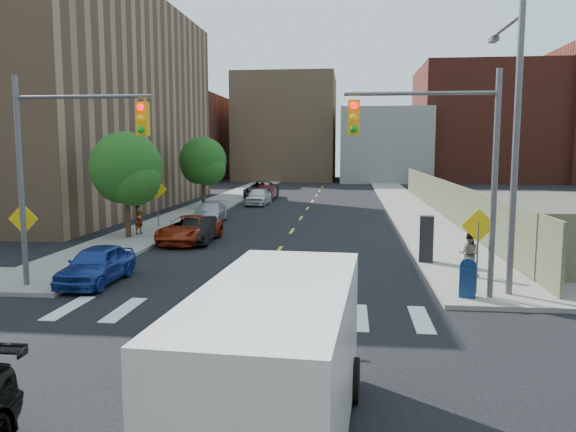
% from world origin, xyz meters
% --- Properties ---
extents(ground, '(160.00, 160.00, 0.00)m').
position_xyz_m(ground, '(0.00, 0.00, 0.00)').
color(ground, black).
rests_on(ground, ground).
extents(sidewalk_nw, '(3.50, 73.00, 0.15)m').
position_xyz_m(sidewalk_nw, '(-7.75, 41.50, 0.07)').
color(sidewalk_nw, gray).
rests_on(sidewalk_nw, ground).
extents(sidewalk_ne, '(3.50, 73.00, 0.15)m').
position_xyz_m(sidewalk_ne, '(7.75, 41.50, 0.07)').
color(sidewalk_ne, gray).
rests_on(sidewalk_ne, ground).
extents(fence_north, '(0.12, 44.00, 2.50)m').
position_xyz_m(fence_north, '(9.60, 28.00, 1.25)').
color(fence_north, '#6C6F4D').
rests_on(fence_north, ground).
extents(building_nw, '(22.00, 30.00, 16.00)m').
position_xyz_m(building_nw, '(-22.00, 30.00, 8.00)').
color(building_nw, '#8C6B4C').
rests_on(building_nw, ground).
extents(bg_bldg_west, '(14.00, 18.00, 12.00)m').
position_xyz_m(bg_bldg_west, '(-22.00, 70.00, 6.00)').
color(bg_bldg_west, '#592319').
rests_on(bg_bldg_west, ground).
extents(bg_bldg_midwest, '(14.00, 16.00, 15.00)m').
position_xyz_m(bg_bldg_midwest, '(-6.00, 72.00, 7.50)').
color(bg_bldg_midwest, '#8C6B4C').
rests_on(bg_bldg_midwest, ground).
extents(bg_bldg_center, '(12.00, 16.00, 10.00)m').
position_xyz_m(bg_bldg_center, '(8.00, 70.00, 5.00)').
color(bg_bldg_center, gray).
rests_on(bg_bldg_center, ground).
extents(bg_bldg_east, '(18.00, 18.00, 16.00)m').
position_xyz_m(bg_bldg_east, '(22.00, 72.00, 8.00)').
color(bg_bldg_east, '#592319').
rests_on(bg_bldg_east, ground).
extents(signal_nw, '(4.59, 0.30, 7.00)m').
position_xyz_m(signal_nw, '(-5.98, 6.00, 4.53)').
color(signal_nw, '#59595E').
rests_on(signal_nw, ground).
extents(signal_ne, '(4.59, 0.30, 7.00)m').
position_xyz_m(signal_ne, '(5.98, 6.00, 4.53)').
color(signal_ne, '#59595E').
rests_on(signal_ne, ground).
extents(streetlight_ne, '(0.25, 3.70, 9.00)m').
position_xyz_m(streetlight_ne, '(8.20, 6.90, 5.22)').
color(streetlight_ne, '#59595E').
rests_on(streetlight_ne, ground).
extents(warn_sign_nw, '(1.06, 0.06, 2.83)m').
position_xyz_m(warn_sign_nw, '(-7.80, 6.50, 1.99)').
color(warn_sign_nw, '#59595E').
rests_on(warn_sign_nw, ground).
extents(warn_sign_ne, '(1.06, 0.06, 2.83)m').
position_xyz_m(warn_sign_ne, '(7.20, 6.50, 1.99)').
color(warn_sign_ne, '#59595E').
rests_on(warn_sign_ne, ground).
extents(warn_sign_midwest, '(1.06, 0.06, 2.83)m').
position_xyz_m(warn_sign_midwest, '(-7.80, 20.00, 1.99)').
color(warn_sign_midwest, '#59595E').
rests_on(warn_sign_midwest, ground).
extents(tree_west_near, '(3.66, 3.64, 5.52)m').
position_xyz_m(tree_west_near, '(-8.00, 16.05, 3.48)').
color(tree_west_near, '#332114').
rests_on(tree_west_near, ground).
extents(tree_west_far, '(3.66, 3.64, 5.52)m').
position_xyz_m(tree_west_far, '(-8.00, 31.05, 3.48)').
color(tree_west_far, '#332114').
rests_on(tree_west_far, ground).
extents(parked_car_blue, '(1.63, 3.93, 1.33)m').
position_xyz_m(parked_car_blue, '(-5.50, 7.00, 0.67)').
color(parked_car_blue, navy).
rests_on(parked_car_blue, ground).
extents(parked_car_black, '(1.56, 3.96, 1.28)m').
position_xyz_m(parked_car_black, '(-4.20, 15.60, 0.64)').
color(parked_car_black, black).
rests_on(parked_car_black, ground).
extents(parked_car_red, '(2.63, 4.94, 1.32)m').
position_xyz_m(parked_car_red, '(-4.68, 15.61, 0.66)').
color(parked_car_red, maroon).
rests_on(parked_car_red, ground).
extents(parked_car_silver, '(1.87, 4.38, 1.26)m').
position_xyz_m(parked_car_silver, '(-5.50, 23.05, 0.63)').
color(parked_car_silver, '#A5A7AD').
rests_on(parked_car_silver, ground).
extents(parked_car_white, '(1.87, 4.24, 1.42)m').
position_xyz_m(parked_car_white, '(-4.20, 34.15, 0.71)').
color(parked_car_white, silver).
rests_on(parked_car_white, ground).
extents(parked_car_maroon, '(1.44, 3.97, 1.30)m').
position_xyz_m(parked_car_maroon, '(-4.20, 39.15, 0.65)').
color(parked_car_maroon, '#440D12').
rests_on(parked_car_maroon, ground).
extents(parked_car_grey, '(2.71, 5.74, 1.58)m').
position_xyz_m(parked_car_grey, '(-4.90, 40.06, 0.79)').
color(parked_car_grey, black).
rests_on(parked_car_grey, ground).
extents(cargo_van, '(2.70, 5.89, 2.64)m').
position_xyz_m(cargo_van, '(2.10, -2.83, 1.39)').
color(cargo_van, white).
rests_on(cargo_van, ground).
extents(mailbox, '(0.56, 0.48, 1.21)m').
position_xyz_m(mailbox, '(6.83, 6.00, 0.74)').
color(mailbox, navy).
rests_on(mailbox, sidewalk_ne).
extents(payphone, '(0.61, 0.53, 1.85)m').
position_xyz_m(payphone, '(6.30, 11.35, 1.07)').
color(payphone, black).
rests_on(payphone, sidewalk_ne).
extents(pedestrian_west, '(0.56, 0.67, 1.56)m').
position_xyz_m(pedestrian_west, '(-7.86, 17.12, 0.93)').
color(pedestrian_west, gray).
rests_on(pedestrian_west, sidewalk_nw).
extents(pedestrian_east, '(0.92, 0.83, 1.55)m').
position_xyz_m(pedestrian_east, '(7.47, 8.99, 0.93)').
color(pedestrian_east, gray).
rests_on(pedestrian_east, sidewalk_ne).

